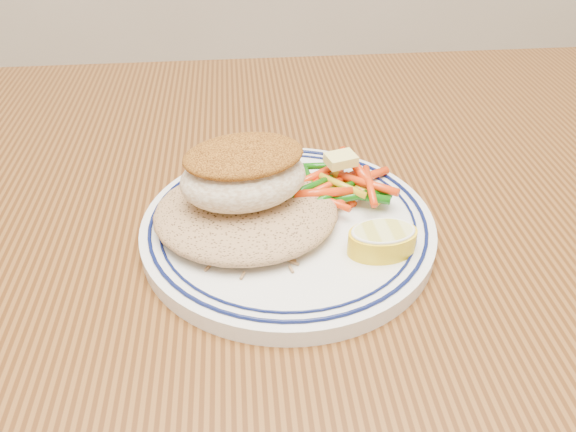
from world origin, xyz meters
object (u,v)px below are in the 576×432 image
at_px(dining_table, 340,346).
at_px(lemon_wedge, 382,239).
at_px(plate, 288,226).
at_px(vegetable_pile, 338,187).
at_px(rice_pilaf, 246,209).
at_px(fish_fillet, 244,172).

distance_m(dining_table, lemon_wedge, 0.13).
bearing_deg(lemon_wedge, dining_table, 174.04).
bearing_deg(plate, vegetable_pile, 30.44).
distance_m(plate, lemon_wedge, 0.08).
relative_size(vegetable_pile, lemon_wedge, 1.90).
height_order(rice_pilaf, lemon_wedge, rice_pilaf).
height_order(plate, vegetable_pile, vegetable_pile).
bearing_deg(dining_table, vegetable_pile, 86.88).
bearing_deg(plate, fish_fillet, 175.52).
distance_m(dining_table, vegetable_pile, 0.14).
height_order(rice_pilaf, fish_fillet, fish_fillet).
relative_size(dining_table, lemon_wedge, 26.77).
bearing_deg(lemon_wedge, rice_pilaf, 155.90).
height_order(rice_pilaf, vegetable_pile, same).
relative_size(dining_table, fish_fillet, 13.29).
xyz_separation_m(rice_pilaf, lemon_wedge, (0.10, -0.05, -0.00)).
xyz_separation_m(dining_table, fish_fillet, (-0.08, 0.05, 0.16)).
distance_m(dining_table, fish_fillet, 0.18).
bearing_deg(fish_fillet, dining_table, -30.70).
height_order(plate, lemon_wedge, lemon_wedge).
bearing_deg(lemon_wedge, fish_fillet, 154.75).
distance_m(fish_fillet, lemon_wedge, 0.12).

